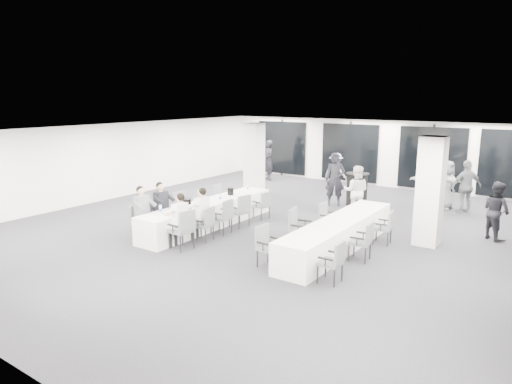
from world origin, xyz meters
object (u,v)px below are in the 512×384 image
(chair_main_left_near, at_px, (139,219))
(standing_guest_e, at_px, (447,182))
(standing_guest_d, at_px, (467,183))
(banquet_table_main, at_px, (209,214))
(chair_main_right_near, at_px, (184,227))
(chair_main_left_second, at_px, (159,213))
(chair_main_left_far, at_px, (221,197))
(ice_bucket_near, at_px, (187,204))
(chair_main_left_mid, at_px, (182,206))
(chair_side_left_near, at_px, (267,243))
(chair_main_right_far, at_px, (263,204))
(standing_guest_a, at_px, (335,176))
(chair_main_right_mid, at_px, (224,215))
(standing_guest_h, at_px, (497,207))
(standing_guest_f, at_px, (435,180))
(chair_side_left_far, at_px, (327,216))
(chair_side_right_mid, at_px, (364,239))
(chair_main_right_second, at_px, (205,222))
(chair_side_right_far, at_px, (386,225))
(standing_guest_b, at_px, (356,188))
(cocktail_table, at_px, (357,189))
(chair_side_left_mid, at_px, (298,226))
(banquet_table_side, at_px, (338,235))
(chair_side_right_near, at_px, (334,260))
(chair_main_left_fourth, at_px, (204,201))
(standing_guest_c, at_px, (336,170))
(ice_bucket_far, at_px, (231,191))

(chair_main_left_near, relative_size, standing_guest_e, 0.50)
(standing_guest_d, height_order, standing_guest_e, standing_guest_d)
(banquet_table_main, relative_size, chair_main_right_near, 4.89)
(chair_main_left_second, bearing_deg, standing_guest_e, 145.64)
(chair_main_left_far, height_order, ice_bucket_near, ice_bucket_near)
(chair_main_left_mid, xyz_separation_m, chair_side_left_near, (4.00, -1.45, -0.03))
(chair_main_left_mid, xyz_separation_m, ice_bucket_near, (0.88, -0.71, 0.33))
(chair_main_right_far, xyz_separation_m, standing_guest_a, (1.05, 2.94, 0.56))
(chair_main_right_mid, height_order, standing_guest_a, standing_guest_a)
(standing_guest_h, distance_m, ice_bucket_near, 8.31)
(chair_main_left_second, relative_size, standing_guest_f, 0.47)
(banquet_table_main, height_order, ice_bucket_near, ice_bucket_near)
(chair_side_left_far, xyz_separation_m, chair_side_right_mid, (1.66, -1.48, 0.03))
(standing_guest_a, bearing_deg, chair_main_right_mid, -128.11)
(chair_main_left_second, bearing_deg, chair_main_right_mid, 120.97)
(chair_main_right_second, xyz_separation_m, chair_side_right_far, (3.99, 2.46, -0.02))
(chair_main_left_near, xyz_separation_m, standing_guest_b, (3.87, 5.55, 0.40))
(chair_main_left_mid, distance_m, chair_main_right_second, 1.87)
(cocktail_table, xyz_separation_m, standing_guest_h, (4.58, -1.59, 0.31))
(banquet_table_main, xyz_separation_m, chair_side_left_mid, (3.15, -0.28, 0.22))
(cocktail_table, xyz_separation_m, chair_side_right_mid, (2.32, -5.20, -0.05))
(chair_side_right_mid, bearing_deg, banquet_table_side, 56.86)
(chair_side_right_near, bearing_deg, chair_main_right_mid, 70.42)
(chair_side_left_near, relative_size, chair_side_right_far, 1.05)
(chair_main_left_fourth, distance_m, chair_main_right_mid, 1.99)
(chair_side_left_far, bearing_deg, standing_guest_f, 162.85)
(chair_main_right_mid, height_order, standing_guest_e, standing_guest_e)
(banquet_table_main, distance_m, standing_guest_f, 7.77)
(chair_side_left_far, xyz_separation_m, chair_side_right_near, (1.65, -3.06, 0.01))
(standing_guest_c, relative_size, standing_guest_h, 0.98)
(chair_main_right_mid, relative_size, standing_guest_d, 0.50)
(chair_main_left_fourth, bearing_deg, chair_side_left_mid, 75.14)
(ice_bucket_near, bearing_deg, chair_main_left_second, -166.72)
(chair_main_left_far, distance_m, chair_side_right_mid, 5.91)
(chair_side_right_near, distance_m, standing_guest_b, 5.68)
(chair_main_left_second, xyz_separation_m, chair_side_left_mid, (3.98, 0.91, 0.05))
(chair_side_left_mid, xyz_separation_m, chair_side_right_far, (1.67, 1.62, -0.09))
(chair_main_left_near, relative_size, ice_bucket_far, 4.14)
(cocktail_table, xyz_separation_m, chair_main_right_mid, (-1.66, -5.39, -0.02))
(chair_main_right_second, height_order, ice_bucket_far, ice_bucket_far)
(chair_main_right_near, relative_size, chair_side_right_mid, 1.10)
(standing_guest_a, relative_size, standing_guest_e, 1.13)
(chair_main_left_far, relative_size, chair_side_right_far, 1.02)
(standing_guest_c, bearing_deg, cocktail_table, 139.23)
(standing_guest_a, relative_size, ice_bucket_near, 7.57)
(standing_guest_b, height_order, standing_guest_f, standing_guest_f)
(chair_main_right_second, distance_m, standing_guest_c, 8.07)
(chair_main_left_near, distance_m, chair_side_left_far, 5.14)
(standing_guest_d, distance_m, ice_bucket_near, 9.14)
(banquet_table_side, xyz_separation_m, chair_side_right_near, (0.83, -2.03, 0.13))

